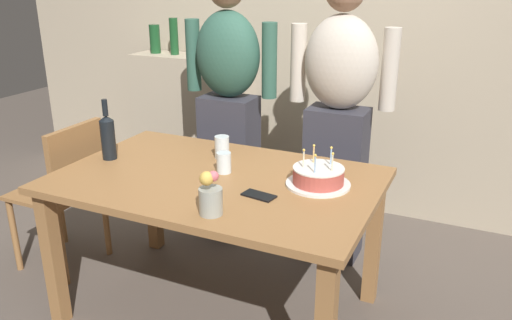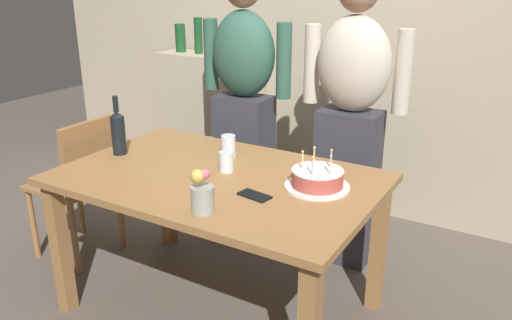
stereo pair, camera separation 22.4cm
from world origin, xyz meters
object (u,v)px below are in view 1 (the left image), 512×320
Objects in this scene: water_glass_far at (224,163)px; dining_chair at (67,185)px; person_woman_cardigan at (338,116)px; wine_bottle at (108,136)px; cell_phone at (259,195)px; flower_vase at (210,197)px; birthday_cake at (318,177)px; water_glass_near at (222,147)px; person_man_bearded at (229,104)px.

dining_chair is (-0.99, -0.04, -0.27)m from water_glass_far.
wine_bottle is at bearing 39.86° from person_woman_cardigan.
wine_bottle is 0.19× the size of person_woman_cardigan.
water_glass_far is 0.64m from wine_bottle.
wine_bottle is at bearing -177.78° from cell_phone.
flower_vase is 0.11× the size of person_woman_cardigan.
cell_phone is (0.89, -0.11, -0.12)m from wine_bottle.
water_glass_far is at bearing 64.97° from person_woman_cardigan.
wine_bottle is at bearing -174.27° from birthday_cake.
person_woman_cardigan reaches higher than dining_chair.
wine_bottle is (-0.63, -0.07, 0.07)m from water_glass_far.
cell_phone is 0.94m from person_woman_cardigan.
wine_bottle reaches higher than birthday_cake.
water_glass_near is at bearing 25.61° from wine_bottle.
flower_vase reaches higher than water_glass_near.
person_woman_cardigan is (0.70, 0.00, 0.00)m from person_man_bearded.
water_glass_near is 0.37× the size of wine_bottle.
wine_bottle is 0.87m from flower_vase.
water_glass_far is (-0.46, -0.04, 0.01)m from birthday_cake.
wine_bottle reaches higher than flower_vase.
dining_chair is (-0.36, 0.03, -0.35)m from wine_bottle.
birthday_cake is 2.50× the size of water_glass_near.
wine_bottle is (-1.09, -0.11, 0.08)m from birthday_cake.
flower_vase is at bearing 81.30° from person_woman_cardigan.
person_woman_cardigan reaches higher than flower_vase.
water_glass_far is 0.06× the size of person_man_bearded.
dining_chair is at bearing 161.66° from flower_vase.
birthday_cake is at bearing 57.35° from flower_vase.
birthday_cake is at bearing 5.73° from wine_bottle.
flower_vase is 1.27m from person_man_bearded.
birthday_cake reaches higher than cell_phone.
person_man_bearded is 1.06m from dining_chair.
person_man_bearded is at bearing 0.00° from person_woman_cardigan.
wine_bottle is 1.65× the size of flower_vase.
water_glass_far is at bearing -175.60° from birthday_cake.
person_woman_cardigan reaches higher than water_glass_near.
birthday_cake is 2.91× the size of water_glass_far.
wine_bottle reaches higher than water_glass_far.
water_glass_near is at bearing 120.64° from water_glass_far.
birthday_cake is 1.08m from person_man_bearded.
dining_chair is (-1.25, 0.14, -0.23)m from cell_phone.
person_woman_cardigan is (0.97, 0.81, 0.01)m from wine_bottle.
dining_chair is at bearing 51.03° from person_man_bearded.
wine_bottle is 2.17× the size of cell_phone.
water_glass_near is 0.58m from wine_bottle.
wine_bottle is 0.36× the size of dining_chair.
water_glass_near is at bearing 114.20° from person_man_bearded.
person_man_bearded is at bearing 114.25° from flower_vase.
birthday_cake is 2.03× the size of cell_phone.
water_glass_far is at bearing 6.71° from wine_bottle.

